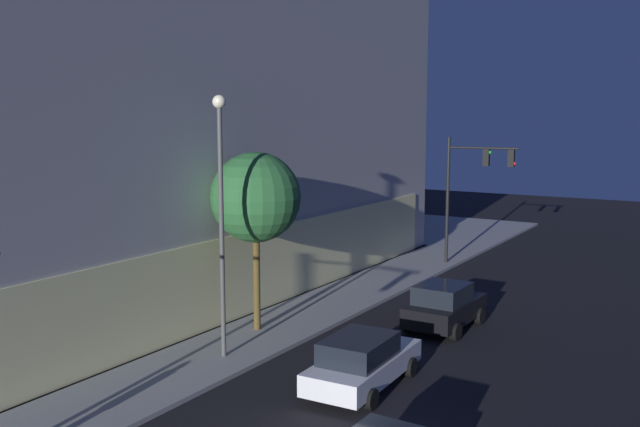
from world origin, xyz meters
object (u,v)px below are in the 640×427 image
object	(u,v)px
street_lamp_sidewalk	(221,197)
sidewalk_tree	(256,198)
modern_building	(42,85)
car_white	(362,361)
car_black	(444,306)
traffic_light_far_corner	(472,177)

from	to	relation	value
street_lamp_sidewalk	sidewalk_tree	xyz separation A→B (m)	(3.05, 0.85, -0.37)
modern_building	car_white	xyz separation A→B (m)	(-6.09, -22.16, -8.93)
modern_building	car_black	xyz separation A→B (m)	(0.88, -22.04, -8.85)
sidewalk_tree	car_white	world-z (taller)	sidewalk_tree
modern_building	car_black	size ratio (longest dim) A/B	8.14
modern_building	traffic_light_far_corner	world-z (taller)	modern_building
modern_building	traffic_light_far_corner	size ratio (longest dim) A/B	4.80
traffic_light_far_corner	car_black	distance (m)	12.44
traffic_light_far_corner	sidewalk_tree	xyz separation A→B (m)	(-15.59, 2.87, 0.26)
sidewalk_tree	car_black	bearing A→B (deg)	-54.38
modern_building	street_lamp_sidewalk	distance (m)	18.65
modern_building	traffic_light_far_corner	distance (m)	23.16
modern_building	car_white	bearing A→B (deg)	-105.38
modern_building	car_white	distance (m)	24.65
sidewalk_tree	car_black	distance (m)	8.40
traffic_light_far_corner	sidewalk_tree	size ratio (longest dim) A/B	1.02
traffic_light_far_corner	car_black	world-z (taller)	traffic_light_far_corner
traffic_light_far_corner	sidewalk_tree	bearing A→B (deg)	169.56
sidewalk_tree	modern_building	bearing A→B (deg)	78.37
traffic_light_far_corner	sidewalk_tree	world-z (taller)	traffic_light_far_corner
car_white	car_black	xyz separation A→B (m)	(6.97, 0.11, 0.08)
traffic_light_far_corner	car_black	bearing A→B (deg)	-165.22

